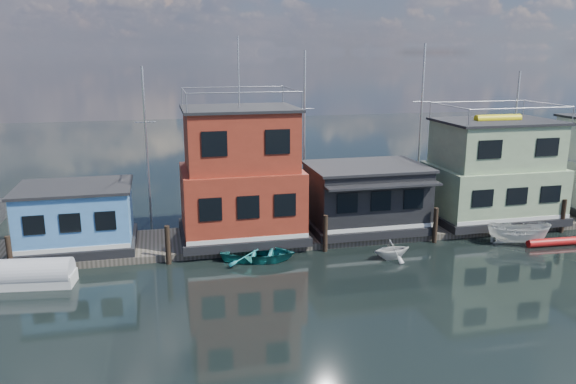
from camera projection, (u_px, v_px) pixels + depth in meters
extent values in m
plane|color=black|center=(470.00, 313.00, 25.12)|extent=(160.00, 160.00, 0.00)
cube|color=#595147|center=(372.00, 229.00, 36.42)|extent=(48.00, 5.00, 0.40)
cube|color=black|center=(79.00, 243.00, 32.38)|extent=(6.40, 4.90, 0.50)
cube|color=#508FD6|center=(76.00, 214.00, 31.96)|extent=(6.00, 4.50, 3.00)
cube|color=black|center=(74.00, 187.00, 31.58)|extent=(6.30, 4.80, 0.16)
cube|color=black|center=(242.00, 232.00, 34.46)|extent=(7.40, 5.90, 0.50)
cube|color=maroon|center=(241.00, 198.00, 33.94)|extent=(7.00, 5.50, 3.74)
cube|color=maroon|center=(240.00, 139.00, 33.07)|extent=(6.30, 4.95, 3.46)
cube|color=black|center=(239.00, 108.00, 32.64)|extent=(6.65, 5.23, 0.16)
cylinder|color=silver|center=(239.00, 72.00, 32.13)|extent=(0.08, 0.08, 4.00)
cube|color=black|center=(365.00, 223.00, 36.20)|extent=(7.40, 5.40, 0.50)
cube|color=black|center=(366.00, 194.00, 35.73)|extent=(7.00, 5.00, 3.40)
cube|color=black|center=(367.00, 166.00, 35.30)|extent=(7.30, 5.30, 0.16)
cube|color=black|center=(383.00, 185.00, 32.80)|extent=(7.00, 1.20, 0.12)
cube|color=black|center=(489.00, 214.00, 38.17)|extent=(8.40, 5.90, 0.50)
cube|color=#92AE80|center=(492.00, 188.00, 37.73)|extent=(8.00, 5.50, 3.12)
cube|color=#92AE80|center=(496.00, 144.00, 37.01)|extent=(7.20, 4.95, 2.88)
cube|color=black|center=(498.00, 121.00, 36.64)|extent=(7.60, 5.23, 0.16)
cylinder|color=yellow|center=(498.00, 119.00, 36.60)|extent=(3.20, 0.56, 0.56)
cylinder|color=#2D2116|center=(10.00, 257.00, 28.97)|extent=(0.28, 0.28, 2.20)
cylinder|color=#2D2116|center=(168.00, 245.00, 30.72)|extent=(0.28, 0.28, 2.20)
cylinder|color=#2D2116|center=(325.00, 233.00, 32.68)|extent=(0.28, 0.28, 2.20)
cylinder|color=#2D2116|center=(435.00, 225.00, 34.21)|extent=(0.28, 0.28, 2.20)
cylinder|color=#2D2116|center=(563.00, 216.00, 36.18)|extent=(0.28, 0.28, 2.20)
cylinder|color=silver|center=(147.00, 146.00, 37.82)|extent=(0.16, 0.16, 10.50)
cylinder|color=silver|center=(145.00, 122.00, 37.44)|extent=(1.40, 0.06, 0.06)
cylinder|color=silver|center=(304.00, 133.00, 40.10)|extent=(0.16, 0.16, 11.50)
cylinder|color=silver|center=(305.00, 109.00, 39.68)|extent=(1.40, 0.06, 0.06)
cylinder|color=silver|center=(421.00, 126.00, 42.00)|extent=(0.16, 0.16, 12.00)
cylinder|color=silver|center=(422.00, 102.00, 41.57)|extent=(1.40, 0.06, 0.06)
cylinder|color=silver|center=(514.00, 136.00, 43.99)|extent=(0.16, 0.16, 10.00)
cylinder|color=silver|center=(516.00, 117.00, 43.63)|extent=(1.40, 0.06, 0.06)
cylinder|color=red|center=(553.00, 242.00, 33.80)|extent=(3.37, 0.62, 0.49)
imported|color=silver|center=(392.00, 249.00, 31.57)|extent=(2.41, 2.14, 1.17)
imported|color=silver|center=(518.00, 233.00, 33.95)|extent=(3.90, 2.67, 1.41)
imported|color=teal|center=(258.00, 253.00, 31.42)|extent=(4.87, 4.10, 0.86)
cube|color=silver|center=(36.00, 280.00, 28.03)|extent=(3.86, 1.86, 0.62)
cylinder|color=#B4B3B9|center=(35.00, 273.00, 27.95)|extent=(3.70, 1.93, 1.50)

